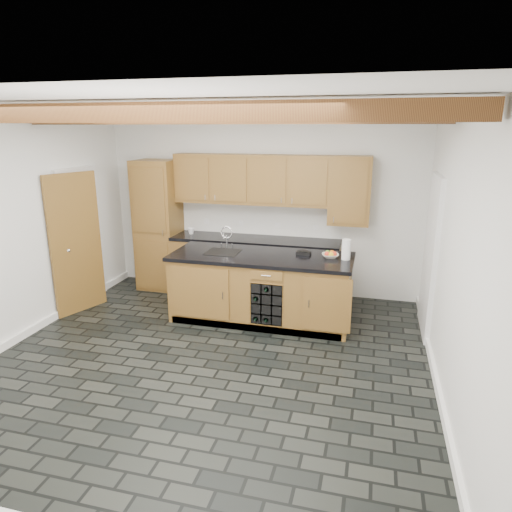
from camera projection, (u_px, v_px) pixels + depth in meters
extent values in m
plane|color=black|center=(209.00, 360.00, 5.28)|extent=(5.00, 5.00, 0.00)
plane|color=white|center=(261.00, 205.00, 7.23)|extent=(5.00, 0.00, 5.00)
plane|color=white|center=(11.00, 230.00, 5.51)|extent=(0.00, 5.00, 5.00)
plane|color=white|center=(455.00, 259.00, 4.29)|extent=(0.00, 5.00, 5.00)
plane|color=white|center=(201.00, 106.00, 4.52)|extent=(5.00, 5.00, 0.00)
cube|color=#5A3717|center=(143.00, 113.00, 3.43)|extent=(4.90, 0.15, 0.15)
cube|color=#5A3717|center=(221.00, 117.00, 5.10)|extent=(4.90, 0.15, 0.15)
cube|color=white|center=(28.00, 332.00, 5.87)|extent=(0.04, 5.00, 0.10)
cube|color=white|center=(437.00, 385.00, 4.67)|extent=(0.04, 5.00, 0.10)
cube|color=white|center=(82.00, 237.00, 6.81)|extent=(0.06, 0.94, 2.04)
cube|color=brown|center=(76.00, 244.00, 6.46)|extent=(0.31, 0.77, 2.00)
cube|color=white|center=(430.00, 256.00, 5.80)|extent=(0.06, 0.98, 2.04)
cube|color=black|center=(432.00, 257.00, 5.80)|extent=(0.02, 0.86, 1.96)
cube|color=brown|center=(159.00, 225.00, 7.44)|extent=(0.65, 0.60, 2.10)
cube|color=brown|center=(255.00, 268.00, 7.22)|extent=(2.60, 0.60, 0.88)
cube|color=black|center=(255.00, 240.00, 7.09)|extent=(2.64, 0.62, 0.05)
cube|color=white|center=(260.00, 218.00, 7.28)|extent=(2.60, 0.02, 0.52)
cube|color=brown|center=(251.00, 179.00, 6.98)|extent=(2.40, 0.35, 0.75)
cube|color=brown|center=(350.00, 191.00, 6.65)|extent=(0.60, 0.35, 1.00)
cube|color=brown|center=(261.00, 289.00, 6.30)|extent=(2.40, 0.90, 0.88)
cube|color=black|center=(261.00, 257.00, 6.17)|extent=(2.46, 0.96, 0.05)
cube|color=brown|center=(200.00, 293.00, 6.03)|extent=(0.80, 0.02, 0.70)
cube|color=brown|center=(327.00, 305.00, 5.63)|extent=(0.60, 0.02, 0.70)
cube|color=black|center=(269.00, 301.00, 5.98)|extent=(0.42, 0.30, 0.56)
cylinder|color=black|center=(268.00, 317.00, 6.00)|extent=(0.07, 0.26, 0.07)
cylinder|color=black|center=(258.00, 316.00, 6.03)|extent=(0.07, 0.26, 0.07)
cylinder|color=black|center=(258.00, 296.00, 5.95)|extent=(0.07, 0.26, 0.07)
cylinder|color=black|center=(268.00, 287.00, 5.88)|extent=(0.07, 0.26, 0.07)
cube|color=black|center=(223.00, 253.00, 6.30)|extent=(0.45, 0.40, 0.02)
cylinder|color=silver|center=(227.00, 242.00, 6.44)|extent=(0.02, 0.02, 0.20)
torus|color=silver|center=(227.00, 232.00, 6.40)|extent=(0.18, 0.02, 0.18)
cylinder|color=silver|center=(221.00, 246.00, 6.47)|extent=(0.02, 0.02, 0.08)
cylinder|color=silver|center=(232.00, 247.00, 6.44)|extent=(0.02, 0.02, 0.08)
cube|color=black|center=(304.00, 253.00, 6.17)|extent=(0.20, 0.13, 0.04)
cylinder|color=black|center=(304.00, 251.00, 6.16)|extent=(0.13, 0.13, 0.02)
imported|color=silver|center=(330.00, 256.00, 6.02)|extent=(0.26, 0.26, 0.05)
sphere|color=red|center=(334.00, 254.00, 6.00)|extent=(0.07, 0.07, 0.07)
sphere|color=#CF6612|center=(332.00, 253.00, 6.06)|extent=(0.07, 0.07, 0.07)
sphere|color=#499729|center=(328.00, 253.00, 6.05)|extent=(0.07, 0.07, 0.07)
sphere|color=red|center=(327.00, 254.00, 6.00)|extent=(0.07, 0.07, 0.07)
sphere|color=gold|center=(331.00, 255.00, 5.97)|extent=(0.07, 0.07, 0.07)
cylinder|color=white|center=(346.00, 249.00, 5.92)|extent=(0.12, 0.12, 0.27)
imported|color=white|center=(191.00, 231.00, 7.36)|extent=(0.11, 0.11, 0.10)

